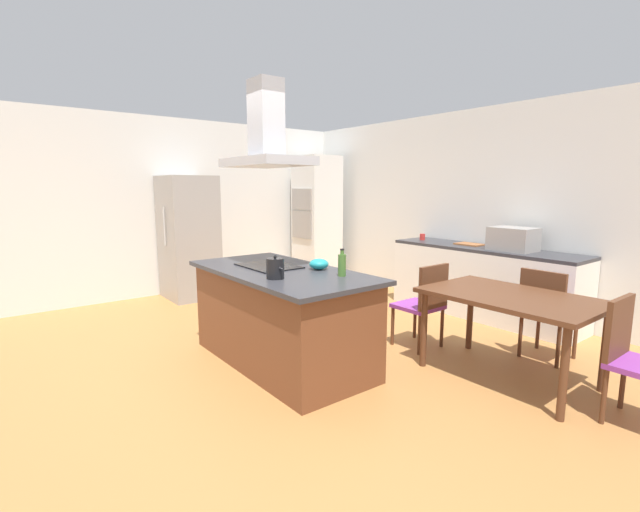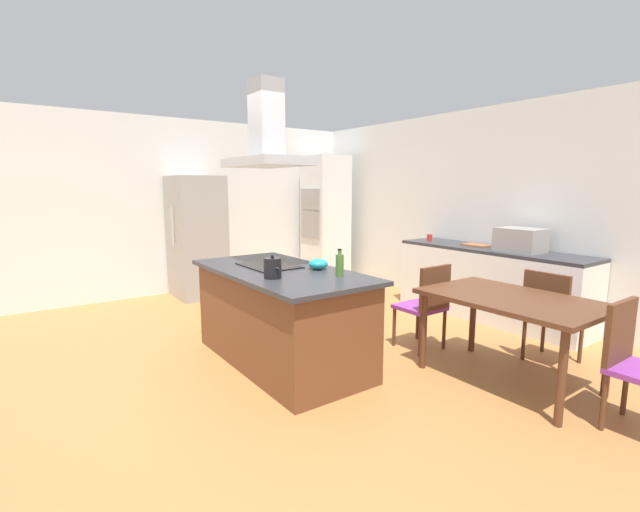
# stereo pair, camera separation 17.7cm
# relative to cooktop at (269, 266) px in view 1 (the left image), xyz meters

# --- Properties ---
(ground) EXTENTS (16.00, 16.00, 0.00)m
(ground) POSITION_rel_cooktop_xyz_m (0.22, 1.50, -0.91)
(ground) COLOR #AD753D
(wall_back) EXTENTS (7.20, 0.10, 2.70)m
(wall_back) POSITION_rel_cooktop_xyz_m (0.22, 3.25, 0.44)
(wall_back) COLOR white
(wall_back) RESTS_ON ground
(wall_left) EXTENTS (0.10, 8.80, 2.70)m
(wall_left) POSITION_rel_cooktop_xyz_m (-3.23, 1.00, 0.44)
(wall_left) COLOR white
(wall_left) RESTS_ON ground
(kitchen_island) EXTENTS (1.98, 0.98, 0.90)m
(kitchen_island) POSITION_rel_cooktop_xyz_m (0.22, 0.00, -0.45)
(kitchen_island) COLOR brown
(kitchen_island) RESTS_ON ground
(cooktop) EXTENTS (0.60, 0.44, 0.01)m
(cooktop) POSITION_rel_cooktop_xyz_m (0.00, 0.00, 0.00)
(cooktop) COLOR black
(cooktop) RESTS_ON kitchen_island
(tea_kettle) EXTENTS (0.20, 0.15, 0.20)m
(tea_kettle) POSITION_rel_cooktop_xyz_m (0.52, -0.25, 0.08)
(tea_kettle) COLOR black
(tea_kettle) RESTS_ON kitchen_island
(olive_oil_bottle) EXTENTS (0.07, 0.07, 0.24)m
(olive_oil_bottle) POSITION_rel_cooktop_xyz_m (0.78, 0.26, 0.09)
(olive_oil_bottle) COLOR #47722D
(olive_oil_bottle) RESTS_ON kitchen_island
(mixing_bowl) EXTENTS (0.18, 0.18, 0.10)m
(mixing_bowl) POSITION_rel_cooktop_xyz_m (0.42, 0.29, 0.04)
(mixing_bowl) COLOR teal
(mixing_bowl) RESTS_ON kitchen_island
(back_counter) EXTENTS (2.46, 0.62, 0.90)m
(back_counter) POSITION_rel_cooktop_xyz_m (0.52, 2.88, -0.46)
(back_counter) COLOR white
(back_counter) RESTS_ON ground
(countertop_microwave) EXTENTS (0.50, 0.38, 0.28)m
(countertop_microwave) POSITION_rel_cooktop_xyz_m (0.90, 2.88, 0.13)
(countertop_microwave) COLOR #9E9993
(countertop_microwave) RESTS_ON back_counter
(coffee_mug_red) EXTENTS (0.08, 0.08, 0.09)m
(coffee_mug_red) POSITION_rel_cooktop_xyz_m (-0.46, 2.87, 0.04)
(coffee_mug_red) COLOR red
(coffee_mug_red) RESTS_ON back_counter
(cutting_board) EXTENTS (0.34, 0.24, 0.02)m
(cutting_board) POSITION_rel_cooktop_xyz_m (0.28, 2.93, 0.00)
(cutting_board) COLOR #995B33
(cutting_board) RESTS_ON back_counter
(wall_oven_stack) EXTENTS (0.70, 0.66, 2.20)m
(wall_oven_stack) POSITION_rel_cooktop_xyz_m (-2.68, 2.65, 0.20)
(wall_oven_stack) COLOR white
(wall_oven_stack) RESTS_ON ground
(refrigerator) EXTENTS (0.80, 0.73, 1.82)m
(refrigerator) POSITION_rel_cooktop_xyz_m (-2.76, 0.29, 0.00)
(refrigerator) COLOR #9E9993
(refrigerator) RESTS_ON ground
(dining_table) EXTENTS (1.40, 0.90, 0.75)m
(dining_table) POSITION_rel_cooktop_xyz_m (1.73, 1.36, -0.24)
(dining_table) COLOR #59331E
(dining_table) RESTS_ON ground
(chair_at_left_end) EXTENTS (0.42, 0.42, 0.89)m
(chair_at_left_end) POSITION_rel_cooktop_xyz_m (0.81, 1.36, -0.40)
(chair_at_left_end) COLOR purple
(chair_at_left_end) RESTS_ON ground
(chair_facing_back_wall) EXTENTS (0.42, 0.42, 0.89)m
(chair_facing_back_wall) POSITION_rel_cooktop_xyz_m (1.73, 2.03, -0.40)
(chair_facing_back_wall) COLOR purple
(chair_facing_back_wall) RESTS_ON ground
(chair_at_right_end) EXTENTS (0.42, 0.42, 0.89)m
(chair_at_right_end) POSITION_rel_cooktop_xyz_m (2.64, 1.36, -0.40)
(chair_at_right_end) COLOR purple
(chair_at_right_end) RESTS_ON ground
(range_hood) EXTENTS (0.90, 0.55, 0.78)m
(range_hood) POSITION_rel_cooktop_xyz_m (-0.00, 0.00, 1.20)
(range_hood) COLOR #ADADB2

